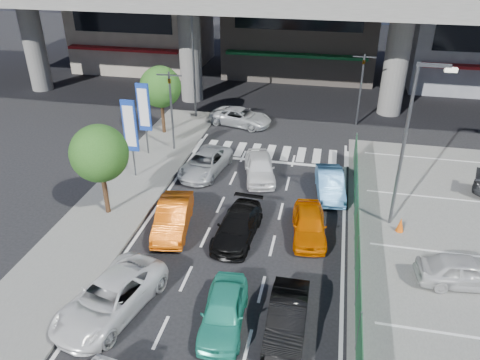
% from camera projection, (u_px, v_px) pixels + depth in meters
% --- Properties ---
extents(ground, '(120.00, 120.00, 0.00)m').
position_uv_depth(ground, '(223.00, 284.00, 19.22)').
color(ground, black).
rests_on(ground, ground).
extents(sidewalk_left, '(4.00, 30.00, 0.12)m').
position_uv_depth(sidewalk_left, '(109.00, 212.00, 23.88)').
color(sidewalk_left, '#60605D').
rests_on(sidewalk_left, ground).
extents(fence_run, '(0.16, 22.00, 1.80)m').
position_uv_depth(fence_run, '(357.00, 268.00, 18.69)').
color(fence_run, '#1F5D34').
rests_on(fence_run, ground).
extents(traffic_light_left, '(1.60, 1.24, 5.20)m').
position_uv_depth(traffic_light_left, '(170.00, 92.00, 28.75)').
color(traffic_light_left, '#595B60').
rests_on(traffic_light_left, ground).
extents(traffic_light_right, '(1.60, 1.24, 5.20)m').
position_uv_depth(traffic_light_right, '(363.00, 72.00, 32.66)').
color(traffic_light_right, '#595B60').
rests_on(traffic_light_right, ground).
extents(street_lamp_right, '(1.65, 0.22, 8.00)m').
position_uv_depth(street_lamp_right, '(410.00, 135.00, 20.80)').
color(street_lamp_right, '#595B60').
rests_on(street_lamp_right, ground).
extents(street_lamp_left, '(1.65, 0.22, 8.00)m').
position_uv_depth(street_lamp_left, '(196.00, 55.00, 33.53)').
color(street_lamp_left, '#595B60').
rests_on(street_lamp_left, ground).
extents(signboard_near, '(0.80, 0.14, 4.70)m').
position_uv_depth(signboard_near, '(130.00, 128.00, 25.91)').
color(signboard_near, '#595B60').
rests_on(signboard_near, ground).
extents(signboard_far, '(0.80, 0.14, 4.70)m').
position_uv_depth(signboard_far, '(144.00, 109.00, 28.56)').
color(signboard_far, '#595B60').
rests_on(signboard_far, ground).
extents(tree_near, '(2.80, 2.80, 4.80)m').
position_uv_depth(tree_near, '(99.00, 154.00, 22.29)').
color(tree_near, '#382314').
rests_on(tree_near, ground).
extents(tree_far, '(2.80, 2.80, 4.80)m').
position_uv_depth(tree_far, '(161.00, 87.00, 31.45)').
color(tree_far, '#382314').
rests_on(tree_far, ground).
extents(sedan_white_mid_left, '(3.41, 5.37, 1.38)m').
position_uv_depth(sedan_white_mid_left, '(110.00, 298.00, 17.52)').
color(sedan_white_mid_left, white).
rests_on(sedan_white_mid_left, ground).
extents(taxi_teal_mid, '(1.81, 3.90, 1.29)m').
position_uv_depth(taxi_teal_mid, '(224.00, 311.00, 16.98)').
color(taxi_teal_mid, teal).
rests_on(taxi_teal_mid, ground).
extents(hatch_black_mid_right, '(1.36, 3.85, 1.26)m').
position_uv_depth(hatch_black_mid_right, '(287.00, 318.00, 16.68)').
color(hatch_black_mid_right, black).
rests_on(hatch_black_mid_right, ground).
extents(taxi_orange_left, '(2.13, 4.37, 1.38)m').
position_uv_depth(taxi_orange_left, '(173.00, 217.00, 22.35)').
color(taxi_orange_left, '#D55409').
rests_on(taxi_orange_left, ground).
extents(sedan_black_mid, '(2.01, 4.34, 1.23)m').
position_uv_depth(sedan_black_mid, '(238.00, 226.00, 21.81)').
color(sedan_black_mid, black).
rests_on(sedan_black_mid, ground).
extents(taxi_orange_right, '(1.97, 3.98, 1.30)m').
position_uv_depth(taxi_orange_right, '(309.00, 224.00, 21.90)').
color(taxi_orange_right, '#D65F00').
rests_on(taxi_orange_right, ground).
extents(wagon_silver_front_left, '(2.72, 4.71, 1.24)m').
position_uv_depth(wagon_silver_front_left, '(205.00, 163.00, 27.59)').
color(wagon_silver_front_left, '#A6AAAD').
rests_on(wagon_silver_front_left, ground).
extents(sedan_white_front_mid, '(2.55, 4.32, 1.38)m').
position_uv_depth(sedan_white_front_mid, '(260.00, 167.00, 26.97)').
color(sedan_white_front_mid, white).
rests_on(sedan_white_front_mid, ground).
extents(kei_truck_front_right, '(1.86, 4.05, 1.29)m').
position_uv_depth(kei_truck_front_right, '(330.00, 184.00, 25.33)').
color(kei_truck_front_right, '#5CA6EB').
rests_on(kei_truck_front_right, ground).
extents(crossing_wagon_silver, '(4.84, 3.04, 1.25)m').
position_uv_depth(crossing_wagon_silver, '(241.00, 117.00, 34.20)').
color(crossing_wagon_silver, '#B4B8BC').
rests_on(crossing_wagon_silver, ground).
extents(parked_sedan_white, '(3.92, 1.90, 1.29)m').
position_uv_depth(parked_sedan_white, '(465.00, 271.00, 18.83)').
color(parked_sedan_white, silver).
rests_on(parked_sedan_white, parking_lot).
extents(traffic_cone, '(0.49, 0.49, 0.73)m').
position_uv_depth(traffic_cone, '(400.00, 225.00, 22.26)').
color(traffic_cone, '#CC4D0B').
rests_on(traffic_cone, parking_lot).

